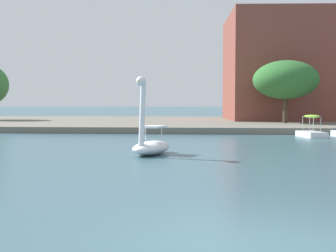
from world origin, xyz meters
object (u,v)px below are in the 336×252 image
object	(u,v)px
person_on_path	(142,113)
pedal_boat_lime	(311,131)
tree_broadleaf_left	(286,80)
swan_boat	(151,143)

from	to	relation	value
person_on_path	pedal_boat_lime	bearing A→B (deg)	-19.14
pedal_boat_lime	tree_broadleaf_left	xyz separation A→B (m)	(0.28, 9.53, 3.76)
swan_boat	person_on_path	size ratio (longest dim) A/B	1.81
tree_broadleaf_left	person_on_path	world-z (taller)	tree_broadleaf_left
person_on_path	swan_boat	bearing A→B (deg)	-80.61
swan_boat	person_on_path	bearing A→B (deg)	99.39
swan_boat	tree_broadleaf_left	xyz separation A→B (m)	(9.38, 19.41, 3.66)
tree_broadleaf_left	swan_boat	bearing A→B (deg)	-115.80
pedal_boat_lime	person_on_path	bearing A→B (deg)	160.86
swan_boat	person_on_path	xyz separation A→B (m)	(-2.29, 13.84, 0.91)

